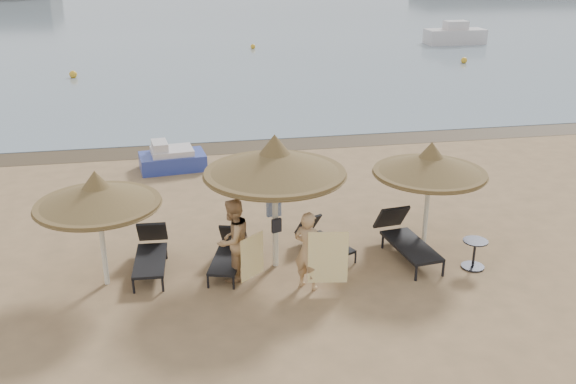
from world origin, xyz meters
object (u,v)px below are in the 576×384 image
at_px(lounger_near_left, 229,252).
at_px(pedal_boat, 172,159).
at_px(palapa_right, 430,164).
at_px(lounger_near_right, 322,238).
at_px(lounger_far_right, 405,237).
at_px(person_right, 308,245).
at_px(person_left, 233,234).
at_px(side_table, 474,255).
at_px(lounger_far_left, 151,252).
at_px(palapa_center, 275,163).
at_px(palapa_left, 97,195).

height_order(lounger_near_left, pedal_boat, pedal_boat).
xyz_separation_m(palapa_right, lounger_near_right, (-2.38, 0.18, -1.69)).
bearing_deg(lounger_near_left, lounger_far_right, 14.01).
bearing_deg(lounger_near_left, person_right, -22.40).
bearing_deg(person_left, side_table, 131.42).
bearing_deg(lounger_far_left, lounger_near_left, -5.33).
bearing_deg(palapa_right, palapa_center, -175.37).
distance_m(lounger_near_left, pedal_boat, 6.81).
xyz_separation_m(palapa_left, side_table, (7.76, -0.72, -1.67)).
xyz_separation_m(palapa_left, pedal_boat, (1.44, 6.99, -1.63)).
height_order(side_table, person_right, person_right).
relative_size(lounger_far_left, lounger_near_left, 1.06).
bearing_deg(pedal_boat, person_right, -78.40).
xyz_separation_m(palapa_left, person_right, (4.05, -0.91, -1.00)).
distance_m(side_table, person_left, 5.22).
height_order(palapa_left, lounger_near_left, palapa_left).
relative_size(palapa_right, lounger_near_right, 1.51).
xyz_separation_m(palapa_right, lounger_far_right, (-0.60, -0.33, -1.59)).
height_order(person_left, person_right, person_left).
bearing_deg(palapa_right, lounger_far_right, -151.25).
xyz_separation_m(palapa_right, lounger_far_left, (-6.19, 0.06, -1.63)).
bearing_deg(lounger_far_left, palapa_left, -146.99).
height_order(lounger_near_left, person_right, person_right).
height_order(lounger_far_right, person_right, person_right).
bearing_deg(lounger_near_right, lounger_far_right, -40.49).
xyz_separation_m(palapa_center, lounger_far_left, (-2.66, 0.35, -1.98)).
distance_m(palapa_right, lounger_near_left, 4.83).
distance_m(lounger_far_right, person_left, 3.96).
relative_size(lounger_far_left, person_left, 0.95).
bearing_deg(side_table, lounger_far_right, 146.07).
bearing_deg(pedal_boat, palapa_center, -79.37).
bearing_deg(lounger_far_right, palapa_left, 174.01).
bearing_deg(side_table, palapa_left, 174.72).
xyz_separation_m(palapa_right, person_right, (-3.05, -1.37, -1.04)).
relative_size(side_table, person_left, 0.31).
relative_size(lounger_near_left, lounger_far_right, 0.84).
bearing_deg(pedal_boat, palapa_left, -108.33).
distance_m(palapa_center, person_right, 1.83).
distance_m(lounger_near_left, side_table, 5.30).
bearing_deg(person_left, palapa_left, -49.05).
bearing_deg(lounger_far_left, lounger_far_right, -0.84).
height_order(palapa_left, person_left, palapa_left).
height_order(palapa_right, person_left, palapa_right).
distance_m(palapa_center, palapa_right, 3.56).
xyz_separation_m(lounger_far_left, pedal_boat, (0.54, 6.47, -0.05)).
relative_size(lounger_near_left, lounger_near_right, 1.09).
bearing_deg(lounger_near_right, person_right, -138.11).
height_order(palapa_center, side_table, palapa_center).
relative_size(lounger_far_left, pedal_boat, 0.94).
relative_size(palapa_right, person_right, 1.31).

